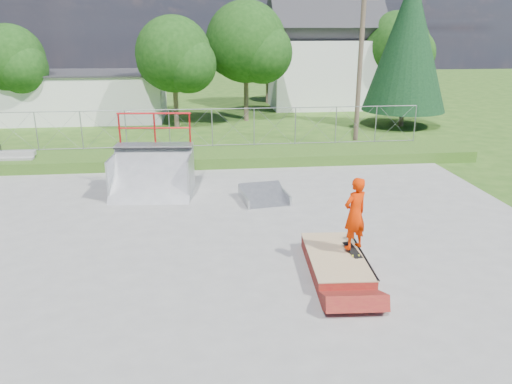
{
  "coord_description": "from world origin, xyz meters",
  "views": [
    {
      "loc": [
        -0.51,
        -12.93,
        5.88
      ],
      "look_at": [
        1.09,
        1.49,
        1.1
      ],
      "focal_mm": 35.0,
      "sensor_mm": 36.0,
      "label": 1
    }
  ],
  "objects_px": {
    "grind_box": "(336,262)",
    "quarter_pipe": "(151,158)",
    "flat_bank_ramp": "(264,195)",
    "skater": "(355,216)"
  },
  "relations": [
    {
      "from": "grind_box",
      "to": "quarter_pipe",
      "type": "relative_size",
      "value": 1.03
    },
    {
      "from": "grind_box",
      "to": "flat_bank_ramp",
      "type": "relative_size",
      "value": 1.8
    },
    {
      "from": "quarter_pipe",
      "to": "grind_box",
      "type": "bearing_deg",
      "value": -47.3
    },
    {
      "from": "grind_box",
      "to": "quarter_pipe",
      "type": "xyz_separation_m",
      "value": [
        -5.13,
        6.58,
        1.22
      ]
    },
    {
      "from": "grind_box",
      "to": "skater",
      "type": "height_order",
      "value": "skater"
    },
    {
      "from": "quarter_pipe",
      "to": "skater",
      "type": "height_order",
      "value": "quarter_pipe"
    },
    {
      "from": "quarter_pipe",
      "to": "flat_bank_ramp",
      "type": "distance_m",
      "value": 4.32
    },
    {
      "from": "quarter_pipe",
      "to": "flat_bank_ramp",
      "type": "bearing_deg",
      "value": -11.37
    },
    {
      "from": "grind_box",
      "to": "flat_bank_ramp",
      "type": "xyz_separation_m",
      "value": [
        -1.15,
        5.43,
        0.02
      ]
    },
    {
      "from": "grind_box",
      "to": "flat_bank_ramp",
      "type": "distance_m",
      "value": 5.55
    }
  ]
}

